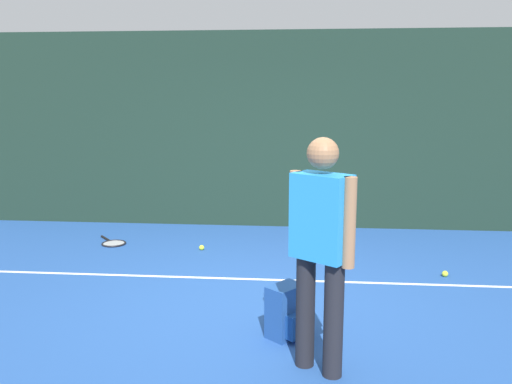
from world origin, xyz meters
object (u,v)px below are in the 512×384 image
at_px(tennis_player, 321,242).
at_px(tennis_ball_by_fence, 445,274).
at_px(backpack, 287,312).
at_px(tennis_racket, 113,243).
at_px(tennis_ball_near_player, 202,248).

height_order(tennis_player, tennis_ball_by_fence, tennis_player).
relative_size(backpack, tennis_ball_by_fence, 6.67).
xyz_separation_m(tennis_racket, backpack, (2.41, -2.56, 0.20)).
distance_m(backpack, tennis_ball_by_fence, 2.35).
relative_size(tennis_player, tennis_racket, 2.95).
bearing_deg(tennis_ball_by_fence, tennis_ball_near_player, 165.14).
relative_size(tennis_player, tennis_ball_near_player, 25.76).
xyz_separation_m(tennis_player, tennis_racket, (-2.66, 3.09, -0.95)).
distance_m(tennis_player, tennis_ball_near_player, 3.37).
bearing_deg(tennis_racket, tennis_player, -0.60).
bearing_deg(tennis_player, tennis_ball_by_fence, -88.99).
relative_size(tennis_player, tennis_ball_by_fence, 25.76).
height_order(tennis_player, backpack, tennis_player).
relative_size(tennis_ball_near_player, tennis_ball_by_fence, 1.00).
distance_m(tennis_player, backpack, 0.95).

